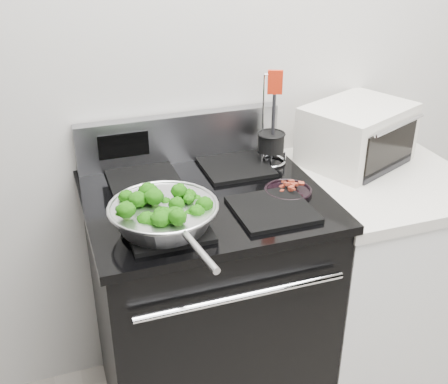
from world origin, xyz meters
name	(u,v)px	position (x,y,z in m)	size (l,w,h in m)	color
back_wall	(254,45)	(0.00, 1.75, 1.35)	(4.00, 0.02, 2.70)	beige
gas_range	(206,305)	(-0.30, 1.41, 0.49)	(0.79, 0.69, 1.13)	black
counter	(367,276)	(0.39, 1.41, 0.46)	(0.62, 0.68, 0.92)	white
skillet	(164,214)	(-0.48, 1.24, 1.00)	(0.33, 0.52, 0.07)	silver
broccoli_pile	(163,208)	(-0.48, 1.25, 1.02)	(0.26, 0.26, 0.09)	black
bacon_plate	(288,188)	(-0.03, 1.34, 0.97)	(0.16, 0.16, 0.04)	black
utensil_holder	(271,147)	(0.01, 1.58, 1.01)	(0.11, 0.11, 0.35)	silver
toaster_oven	(357,134)	(0.35, 1.55, 1.03)	(0.48, 0.43, 0.22)	silver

